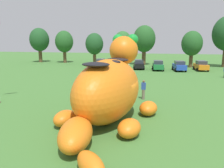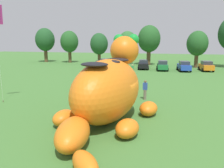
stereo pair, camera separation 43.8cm
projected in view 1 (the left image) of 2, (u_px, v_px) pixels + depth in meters
name	position (u px, v px, depth m)	size (l,w,h in m)	color
ground_plane	(120.00, 118.00, 14.42)	(160.00, 160.00, 0.00)	#427533
giant_inflatable_creature	(108.00, 89.00, 13.67)	(6.12, 11.03, 5.53)	orange
car_yellow	(101.00, 63.00, 41.97)	(2.32, 4.28, 1.72)	yellow
car_silver	(119.00, 64.00, 40.17)	(2.53, 4.36, 1.72)	#B7BABF
car_black	(139.00, 64.00, 40.00)	(2.43, 4.32, 1.72)	black
car_green	(158.00, 65.00, 38.28)	(2.25, 4.25, 1.72)	#1E7238
car_blue	(179.00, 66.00, 37.41)	(2.39, 4.31, 1.72)	#2347B7
car_orange	(201.00, 66.00, 37.77)	(2.31, 4.27, 1.72)	orange
tree_far_left	(39.00, 40.00, 52.46)	(4.62, 4.62, 8.20)	brown
tree_left	(64.00, 42.00, 51.30)	(4.23, 4.23, 7.50)	brown
tree_mid_left	(94.00, 44.00, 46.69)	(3.82, 3.82, 6.79)	brown
tree_centre_left	(123.00, 43.00, 48.25)	(4.09, 4.09, 7.25)	brown
tree_centre	(144.00, 39.00, 46.32)	(4.72, 4.72, 8.38)	brown
tree_centre_right	(192.00, 44.00, 41.86)	(3.95, 3.95, 7.00)	brown
spectator_mid_field	(129.00, 70.00, 31.90)	(0.38, 0.26, 1.71)	#2D334C
spectator_by_cars	(143.00, 90.00, 18.95)	(0.38, 0.26, 1.71)	#726656
spectator_wandering	(89.00, 85.00, 20.95)	(0.38, 0.26, 1.71)	black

